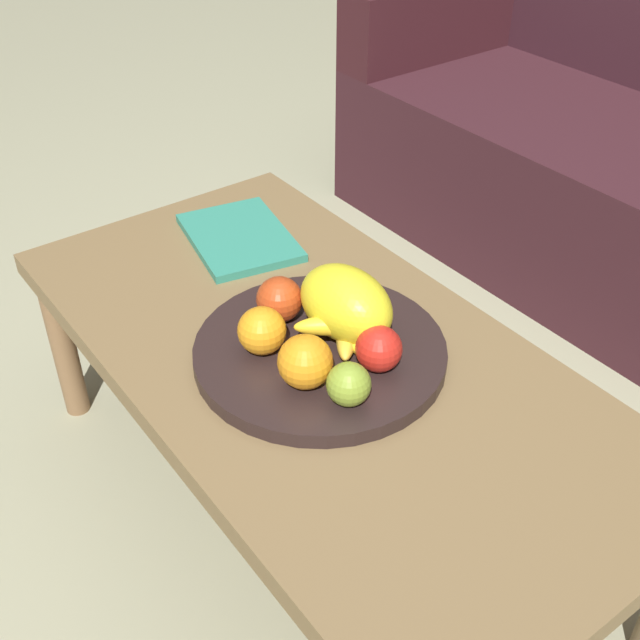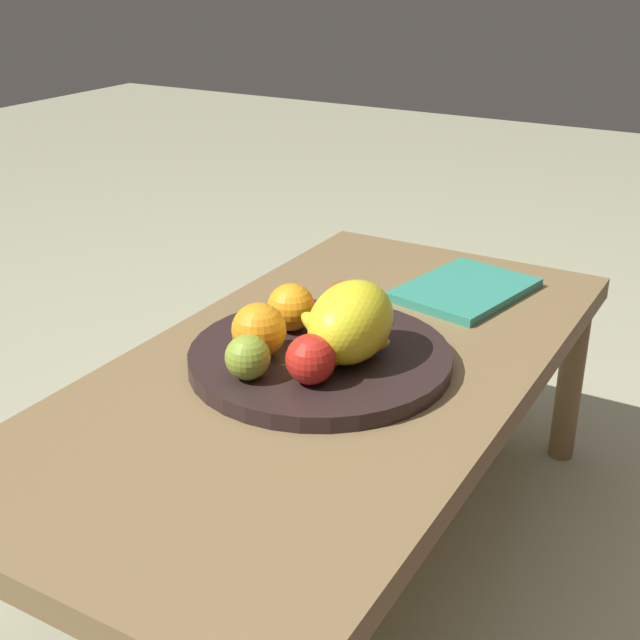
# 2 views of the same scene
# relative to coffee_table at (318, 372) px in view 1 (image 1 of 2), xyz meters

# --- Properties ---
(ground_plane) EXTENTS (8.00, 8.00, 0.00)m
(ground_plane) POSITION_rel_coffee_table_xyz_m (0.00, 0.00, -0.35)
(ground_plane) COLOR gray
(coffee_table) EXTENTS (1.16, 0.58, 0.39)m
(coffee_table) POSITION_rel_coffee_table_xyz_m (0.00, 0.00, 0.00)
(coffee_table) COLOR brown
(coffee_table) RESTS_ON ground_plane
(fruit_bowl) EXTENTS (0.40, 0.40, 0.03)m
(fruit_bowl) POSITION_rel_coffee_table_xyz_m (0.01, -0.01, 0.05)
(fruit_bowl) COLOR black
(fruit_bowl) RESTS_ON coffee_table
(melon_large_front) EXTENTS (0.18, 0.13, 0.12)m
(melon_large_front) POSITION_rel_coffee_table_xyz_m (0.01, 0.04, 0.13)
(melon_large_front) COLOR yellow
(melon_large_front) RESTS_ON fruit_bowl
(orange_front) EXTENTS (0.08, 0.08, 0.08)m
(orange_front) POSITION_rel_coffee_table_xyz_m (-0.03, -0.08, 0.10)
(orange_front) COLOR orange
(orange_front) RESTS_ON fruit_bowl
(orange_left) EXTENTS (0.08, 0.08, 0.08)m
(orange_left) POSITION_rel_coffee_table_xyz_m (0.07, -0.08, 0.11)
(orange_left) COLOR orange
(orange_left) RESTS_ON fruit_bowl
(apple_front) EXTENTS (0.08, 0.08, 0.08)m
(apple_front) POSITION_rel_coffee_table_xyz_m (-0.08, -0.02, 0.10)
(apple_front) COLOR #AE3B16
(apple_front) RESTS_ON fruit_bowl
(apple_left) EXTENTS (0.06, 0.06, 0.06)m
(apple_left) POSITION_rel_coffee_table_xyz_m (0.14, -0.05, 0.10)
(apple_left) COLOR olive
(apple_left) RESTS_ON fruit_bowl
(apple_right) EXTENTS (0.07, 0.07, 0.07)m
(apple_right) POSITION_rel_coffee_table_xyz_m (0.11, 0.03, 0.10)
(apple_right) COLOR red
(apple_right) RESTS_ON fruit_bowl
(banana_bunch) EXTENTS (0.17, 0.15, 0.06)m
(banana_bunch) POSITION_rel_coffee_table_xyz_m (0.03, 0.03, 0.10)
(banana_bunch) COLOR yellow
(banana_bunch) RESTS_ON fruit_bowl
(magazine) EXTENTS (0.28, 0.23, 0.02)m
(magazine) POSITION_rel_coffee_table_xyz_m (-0.37, 0.08, 0.05)
(magazine) COLOR #2F846F
(magazine) RESTS_ON coffee_table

